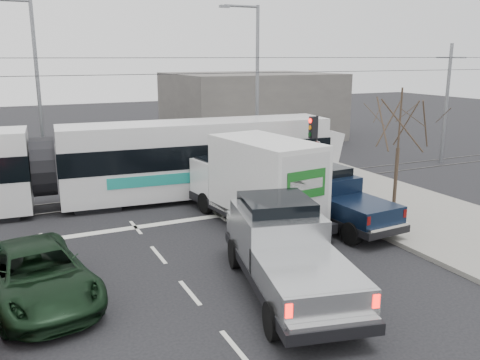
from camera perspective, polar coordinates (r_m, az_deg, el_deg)
name	(u,v)px	position (r m, az deg, el deg)	size (l,w,h in m)	color
ground	(246,281)	(14.80, 0.67, -11.30)	(120.00, 120.00, 0.00)	black
sidewalk_right	(471,233)	(20.12, 24.51, -5.47)	(6.00, 60.00, 0.15)	gray
rails	(151,196)	(23.66, -9.97, -1.81)	(60.00, 1.60, 0.03)	#33302D
building_right	(250,105)	(40.42, 1.12, 8.37)	(12.00, 10.00, 5.00)	#605C57
bare_tree	(400,124)	(19.99, 17.50, 5.99)	(2.40, 2.40, 5.00)	#47382B
traffic_signal	(314,139)	(22.56, 8.31, 4.59)	(0.44, 0.44, 3.60)	black
street_lamp_near	(254,77)	(29.23, 1.62, 11.45)	(2.38, 0.25, 9.00)	slate
street_lamp_far	(34,80)	(28.13, -22.17, 10.38)	(2.38, 0.25, 9.00)	slate
catenary	(147,112)	(22.95, -10.37, 7.54)	(60.00, 0.20, 7.00)	black
tram	(43,168)	(22.18, -21.29, 1.23)	(25.31, 4.61, 5.14)	silver
silver_pickup	(285,248)	(14.04, 5.02, -7.58)	(3.58, 6.82, 2.36)	black
box_truck	(257,182)	(19.17, 1.93, -0.21)	(3.13, 6.92, 3.34)	black
navy_pickup	(335,198)	(19.47, 10.60, -2.01)	(2.30, 5.23, 2.15)	black
green_car	(37,275)	(14.45, -21.79, -9.85)	(2.40, 5.20, 1.45)	black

